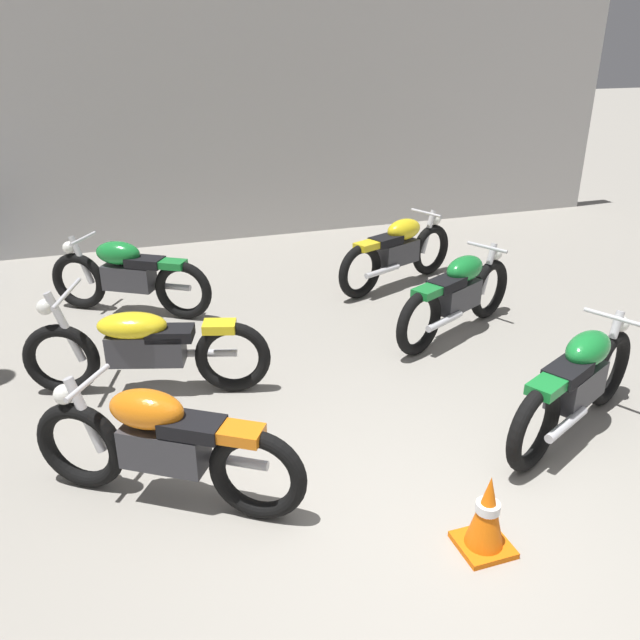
# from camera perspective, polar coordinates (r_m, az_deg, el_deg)

# --- Properties ---
(ground_plane) EXTENTS (60.00, 60.00, 0.00)m
(ground_plane) POSITION_cam_1_polar(r_m,az_deg,el_deg) (4.41, 10.61, -18.77)
(ground_plane) COLOR gray
(back_wall) EXTENTS (13.25, 0.24, 3.60)m
(back_wall) POSITION_cam_1_polar(r_m,az_deg,el_deg) (10.11, -9.04, 16.98)
(back_wall) COLOR #BCBAB7
(back_wall) RESTS_ON ground
(motorcycle_left_row_0) EXTENTS (1.71, 1.17, 0.88)m
(motorcycle_left_row_0) POSITION_cam_1_polar(r_m,az_deg,el_deg) (4.51, -13.59, -10.51)
(motorcycle_left_row_0) COLOR black
(motorcycle_left_row_0) RESTS_ON ground
(motorcycle_left_row_1) EXTENTS (2.11, 0.88, 0.97)m
(motorcycle_left_row_1) POSITION_cam_1_polar(r_m,az_deg,el_deg) (5.88, -15.12, -2.24)
(motorcycle_left_row_1) COLOR black
(motorcycle_left_row_1) RESTS_ON ground
(motorcycle_left_row_2) EXTENTS (1.73, 1.14, 0.88)m
(motorcycle_left_row_2) POSITION_cam_1_polar(r_m,az_deg,el_deg) (7.65, -16.47, 3.78)
(motorcycle_left_row_2) COLOR black
(motorcycle_left_row_2) RESTS_ON ground
(motorcycle_right_row_0) EXTENTS (1.81, 0.97, 0.88)m
(motorcycle_right_row_0) POSITION_cam_1_polar(r_m,az_deg,el_deg) (5.49, 21.66, -5.06)
(motorcycle_right_row_0) COLOR black
(motorcycle_right_row_0) RESTS_ON ground
(motorcycle_right_row_1) EXTENTS (1.81, 0.98, 0.88)m
(motorcycle_right_row_1) POSITION_cam_1_polar(r_m,az_deg,el_deg) (6.96, 12.00, 2.26)
(motorcycle_right_row_1) COLOR black
(motorcycle_right_row_1) RESTS_ON ground
(motorcycle_right_row_2) EXTENTS (1.86, 0.85, 0.88)m
(motorcycle_right_row_2) POSITION_cam_1_polar(r_m,az_deg,el_deg) (8.26, 6.86, 6.06)
(motorcycle_right_row_2) COLOR black
(motorcycle_right_row_2) RESTS_ON ground
(traffic_cone) EXTENTS (0.32, 0.32, 0.54)m
(traffic_cone) POSITION_cam_1_polar(r_m,az_deg,el_deg) (4.27, 14.42, -16.18)
(traffic_cone) COLOR orange
(traffic_cone) RESTS_ON ground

